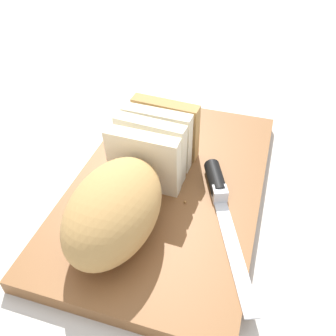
# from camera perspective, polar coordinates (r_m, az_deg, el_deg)

# --- Properties ---
(ground_plane) EXTENTS (3.00, 3.00, 0.00)m
(ground_plane) POSITION_cam_1_polar(r_m,az_deg,el_deg) (0.61, 0.00, -3.83)
(ground_plane) COLOR beige
(cutting_board) EXTENTS (0.47, 0.30, 0.02)m
(cutting_board) POSITION_cam_1_polar(r_m,az_deg,el_deg) (0.60, 0.00, -3.02)
(cutting_board) COLOR brown
(cutting_board) RESTS_ON ground_plane
(bread_loaf) EXTENTS (0.30, 0.12, 0.10)m
(bread_loaf) POSITION_cam_1_polar(r_m,az_deg,el_deg) (0.52, -5.99, -2.65)
(bread_loaf) COLOR tan
(bread_loaf) RESTS_ON cutting_board
(bread_knife) EXTENTS (0.24, 0.12, 0.02)m
(bread_knife) POSITION_cam_1_polar(r_m,az_deg,el_deg) (0.57, 7.82, -3.68)
(bread_knife) COLOR silver
(bread_knife) RESTS_ON cutting_board
(crumb_near_knife) EXTENTS (0.00, 0.00, 0.00)m
(crumb_near_knife) POSITION_cam_1_polar(r_m,az_deg,el_deg) (0.53, -3.57, -8.39)
(crumb_near_knife) COLOR #A8753D
(crumb_near_knife) RESTS_ON cutting_board
(crumb_near_loaf) EXTENTS (0.00, 0.00, 0.00)m
(crumb_near_loaf) POSITION_cam_1_polar(r_m,az_deg,el_deg) (0.56, -5.27, -5.25)
(crumb_near_loaf) COLOR #A8753D
(crumb_near_loaf) RESTS_ON cutting_board
(crumb_stray_left) EXTENTS (0.00, 0.00, 0.00)m
(crumb_stray_left) POSITION_cam_1_polar(r_m,az_deg,el_deg) (0.56, 2.60, -5.26)
(crumb_stray_left) COLOR #A8753D
(crumb_stray_left) RESTS_ON cutting_board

